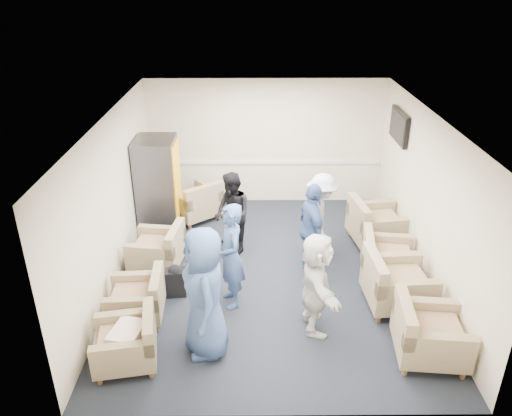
{
  "coord_description": "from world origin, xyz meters",
  "views": [
    {
      "loc": [
        -0.28,
        -7.17,
        4.67
      ],
      "look_at": [
        -0.23,
        0.2,
        1.14
      ],
      "focal_mm": 35.0,
      "sensor_mm": 36.0,
      "label": 1
    }
  ],
  "objects_px": {
    "vending_machine": "(159,185)",
    "person_mid_right": "(312,230)",
    "armchair_right_near": "(426,335)",
    "person_mid_left": "(231,256)",
    "person_back_left": "(232,214)",
    "armchair_corner": "(196,203)",
    "armchair_left_near": "(129,343)",
    "person_front_left": "(205,293)",
    "person_front_right": "(316,283)",
    "person_back_right": "(321,216)",
    "armchair_left_far": "(160,250)",
    "armchair_right_far": "(374,225)",
    "armchair_left_mid": "(139,300)",
    "armchair_right_midfar": "(385,259)",
    "armchair_right_midnear": "(394,285)"
  },
  "relations": [
    {
      "from": "vending_machine",
      "to": "person_front_right",
      "type": "xyz_separation_m",
      "value": [
        2.69,
        -3.08,
        -0.17
      ]
    },
    {
      "from": "armchair_right_midnear",
      "to": "armchair_corner",
      "type": "xyz_separation_m",
      "value": [
        -3.29,
        2.99,
        -0.02
      ]
    },
    {
      "from": "armchair_left_near",
      "to": "person_front_right",
      "type": "relative_size",
      "value": 0.6
    },
    {
      "from": "vending_machine",
      "to": "person_mid_right",
      "type": "relative_size",
      "value": 1.15
    },
    {
      "from": "person_back_left",
      "to": "person_front_right",
      "type": "bearing_deg",
      "value": 0.85
    },
    {
      "from": "person_front_right",
      "to": "armchair_left_far",
      "type": "bearing_deg",
      "value": 53.14
    },
    {
      "from": "person_front_left",
      "to": "armchair_right_near",
      "type": "bearing_deg",
      "value": 74.09
    },
    {
      "from": "armchair_right_near",
      "to": "person_mid_left",
      "type": "relative_size",
      "value": 0.58
    },
    {
      "from": "armchair_left_far",
      "to": "person_back_right",
      "type": "distance_m",
      "value": 2.87
    },
    {
      "from": "person_mid_left",
      "to": "person_mid_right",
      "type": "bearing_deg",
      "value": 107.94
    },
    {
      "from": "person_back_left",
      "to": "armchair_right_midfar",
      "type": "bearing_deg",
      "value": 42.52
    },
    {
      "from": "armchair_right_near",
      "to": "person_back_right",
      "type": "xyz_separation_m",
      "value": [
        -1.06,
        2.68,
        0.42
      ]
    },
    {
      "from": "armchair_right_midnear",
      "to": "armchair_right_midfar",
      "type": "distance_m",
      "value": 0.8
    },
    {
      "from": "person_front_right",
      "to": "person_front_left",
      "type": "bearing_deg",
      "value": 103.65
    },
    {
      "from": "armchair_left_far",
      "to": "person_front_left",
      "type": "height_order",
      "value": "person_front_left"
    },
    {
      "from": "armchair_left_far",
      "to": "armchair_corner",
      "type": "xyz_separation_m",
      "value": [
        0.43,
        1.87,
        0.02
      ]
    },
    {
      "from": "armchair_corner",
      "to": "person_back_right",
      "type": "xyz_separation_m",
      "value": [
        2.37,
        -1.43,
        0.42
      ]
    },
    {
      "from": "armchair_left_far",
      "to": "person_back_left",
      "type": "bearing_deg",
      "value": 121.36
    },
    {
      "from": "armchair_right_midnear",
      "to": "vending_machine",
      "type": "xyz_separation_m",
      "value": [
        -3.94,
        2.57,
        0.56
      ]
    },
    {
      "from": "armchair_right_midfar",
      "to": "person_mid_right",
      "type": "bearing_deg",
      "value": 90.49
    },
    {
      "from": "person_mid_left",
      "to": "armchair_corner",
      "type": "bearing_deg",
      "value": -179.78
    },
    {
      "from": "person_back_left",
      "to": "armchair_corner",
      "type": "bearing_deg",
      "value": -177.54
    },
    {
      "from": "vending_machine",
      "to": "person_mid_right",
      "type": "xyz_separation_m",
      "value": [
        2.78,
        -1.6,
        -0.12
      ]
    },
    {
      "from": "vending_machine",
      "to": "armchair_right_far",
      "type": "bearing_deg",
      "value": -8.6
    },
    {
      "from": "armchair_left_far",
      "to": "person_mid_left",
      "type": "height_order",
      "value": "person_mid_left"
    },
    {
      "from": "armchair_right_near",
      "to": "armchair_right_midnear",
      "type": "xyz_separation_m",
      "value": [
        -0.14,
        1.12,
        0.02
      ]
    },
    {
      "from": "armchair_corner",
      "to": "person_back_left",
      "type": "height_order",
      "value": "person_back_left"
    },
    {
      "from": "armchair_left_near",
      "to": "armchair_left_far",
      "type": "distance_m",
      "value": 2.33
    },
    {
      "from": "vending_machine",
      "to": "person_back_right",
      "type": "xyz_separation_m",
      "value": [
        3.02,
        -1.0,
        -0.16
      ]
    },
    {
      "from": "armchair_right_midfar",
      "to": "armchair_left_mid",
      "type": "bearing_deg",
      "value": 113.63
    },
    {
      "from": "armchair_right_midfar",
      "to": "person_front_left",
      "type": "height_order",
      "value": "person_front_left"
    },
    {
      "from": "armchair_corner",
      "to": "person_back_right",
      "type": "distance_m",
      "value": 2.8
    },
    {
      "from": "armchair_right_far",
      "to": "person_back_left",
      "type": "distance_m",
      "value": 2.66
    },
    {
      "from": "armchair_left_near",
      "to": "person_front_right",
      "type": "bearing_deg",
      "value": 95.82
    },
    {
      "from": "armchair_right_far",
      "to": "person_front_right",
      "type": "relative_size",
      "value": 0.69
    },
    {
      "from": "armchair_corner",
      "to": "armchair_left_near",
      "type": "bearing_deg",
      "value": 45.04
    },
    {
      "from": "armchair_right_far",
      "to": "person_front_right",
      "type": "height_order",
      "value": "person_front_right"
    },
    {
      "from": "armchair_right_midnear",
      "to": "person_mid_right",
      "type": "bearing_deg",
      "value": 47.17
    },
    {
      "from": "person_front_right",
      "to": "vending_machine",
      "type": "bearing_deg",
      "value": 37.74
    },
    {
      "from": "armchair_left_mid",
      "to": "person_back_left",
      "type": "xyz_separation_m",
      "value": [
        1.3,
        1.94,
        0.45
      ]
    },
    {
      "from": "person_back_left",
      "to": "person_mid_right",
      "type": "bearing_deg",
      "value": 33.48
    },
    {
      "from": "armchair_left_far",
      "to": "armchair_left_near",
      "type": "bearing_deg",
      "value": 7.27
    },
    {
      "from": "armchair_right_midfar",
      "to": "person_mid_left",
      "type": "distance_m",
      "value": 2.66
    },
    {
      "from": "armchair_left_mid",
      "to": "armchair_left_far",
      "type": "relative_size",
      "value": 0.88
    },
    {
      "from": "person_back_right",
      "to": "person_mid_right",
      "type": "bearing_deg",
      "value": 164.94
    },
    {
      "from": "armchair_left_mid",
      "to": "person_front_right",
      "type": "xyz_separation_m",
      "value": [
        2.53,
        -0.24,
        0.45
      ]
    },
    {
      "from": "armchair_left_near",
      "to": "armchair_right_midfar",
      "type": "distance_m",
      "value": 4.29
    },
    {
      "from": "vending_machine",
      "to": "person_back_left",
      "type": "bearing_deg",
      "value": -31.89
    },
    {
      "from": "armchair_left_near",
      "to": "person_mid_right",
      "type": "bearing_deg",
      "value": 120.26
    },
    {
      "from": "armchair_right_midnear",
      "to": "vending_machine",
      "type": "bearing_deg",
      "value": 53.83
    }
  ]
}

